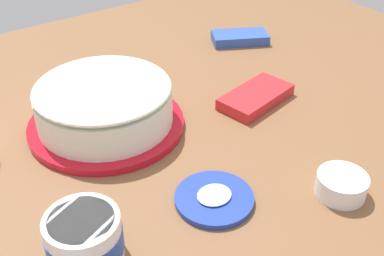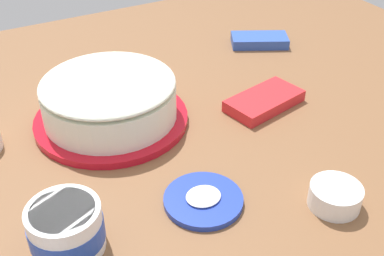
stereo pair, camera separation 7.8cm
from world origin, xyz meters
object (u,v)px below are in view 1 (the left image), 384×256
object	(u,v)px
frosted_cake	(104,105)
candy_box_lower	(240,38)
candy_box_upper	(256,97)
sprinkle_bowl_pink	(341,185)
frosting_tub	(84,238)
frosting_tub_lid	(214,198)

from	to	relation	value
frosted_cake	candy_box_lower	size ratio (longest dim) A/B	2.11
candy_box_upper	sprinkle_bowl_pink	bearing A→B (deg)	63.54
frosted_cake	candy_box_lower	world-z (taller)	frosted_cake
sprinkle_bowl_pink	candy_box_upper	world-z (taller)	sprinkle_bowl_pink
frosting_tub	sprinkle_bowl_pink	world-z (taller)	frosting_tub
candy_box_lower	sprinkle_bowl_pink	bearing A→B (deg)	93.22
frosted_cake	sprinkle_bowl_pink	bearing A→B (deg)	119.79
frosting_tub_lid	candy_box_upper	distance (m)	0.31
frosted_cake	candy_box_lower	bearing A→B (deg)	-161.73
frosting_tub	sprinkle_bowl_pink	xyz separation A→B (m)	(-0.38, 0.11, -0.02)
frosting_tub_lid	candy_box_lower	bearing A→B (deg)	-133.70
candy_box_lower	frosted_cake	bearing A→B (deg)	45.54
sprinkle_bowl_pink	candy_box_upper	xyz separation A→B (m)	(-0.08, -0.29, -0.01)
frosted_cake	frosting_tub_lid	world-z (taller)	frosted_cake
frosting_tub	frosting_tub_lid	size ratio (longest dim) A/B	0.83
candy_box_lower	candy_box_upper	xyz separation A→B (m)	(0.16, 0.25, -0.00)
candy_box_lower	frosting_tub_lid	bearing A→B (deg)	73.56
frosted_cake	frosting_tub_lid	bearing A→B (deg)	98.95
candy_box_upper	frosted_cake	bearing A→B (deg)	-29.70
sprinkle_bowl_pink	candy_box_upper	distance (m)	0.30
sprinkle_bowl_pink	candy_box_upper	bearing A→B (deg)	-104.66
frosted_cake	frosting_tub	distance (m)	0.31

